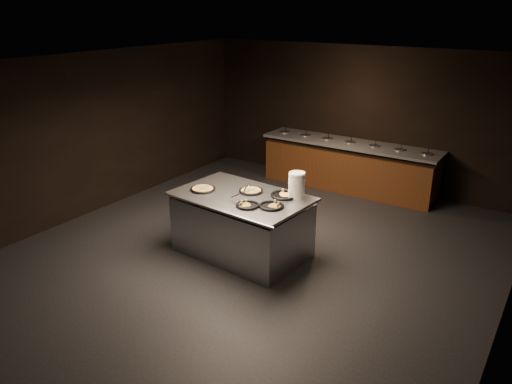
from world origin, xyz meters
TOP-DOWN VIEW (x-y plane):
  - room at (0.00, 0.00)m, footprint 7.02×8.02m
  - salad_bar at (0.00, 3.56)m, footprint 3.70×0.83m
  - serving_counter at (-0.20, -0.03)m, footprint 2.11×1.45m
  - plate_stack at (0.54, 0.34)m, footprint 0.24×0.24m
  - pan_veggie_whole at (-0.83, -0.18)m, footprint 0.39×0.39m
  - pan_cheese_whole at (-0.16, 0.16)m, footprint 0.37×0.37m
  - pan_cheese_slices_a at (0.36, 0.28)m, footprint 0.41×0.41m
  - pan_cheese_slices_b at (0.12, -0.35)m, footprint 0.34×0.34m
  - pan_veggie_slices at (0.42, -0.18)m, footprint 0.36×0.36m
  - server_left at (-0.20, 0.11)m, footprint 0.12×0.31m
  - server_right at (-0.07, -0.33)m, footprint 0.31×0.15m

SIDE VIEW (x-z plane):
  - salad_bar at x=0.00m, z-range -0.15..1.03m
  - serving_counter at x=-0.20m, z-range -0.02..0.95m
  - pan_cheese_slices_a at x=0.36m, z-range 0.97..1.01m
  - pan_veggie_slices at x=0.42m, z-range 0.97..1.01m
  - pan_cheese_slices_b at x=0.12m, z-range 0.97..1.01m
  - pan_cheese_whole at x=-0.16m, z-range 0.97..1.01m
  - pan_veggie_whole at x=-0.83m, z-range 0.97..1.01m
  - server_left at x=-0.20m, z-range 0.97..1.11m
  - server_right at x=-0.07m, z-range 0.97..1.12m
  - plate_stack at x=0.54m, z-range 0.97..1.35m
  - room at x=0.00m, z-range -0.01..2.91m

